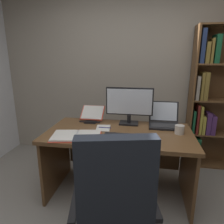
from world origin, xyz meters
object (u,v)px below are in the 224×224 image
monitor (129,105)px  laptop (164,121)px  keyboard (125,137)px  pen (105,128)px  open_binder (76,136)px  coffee_mug (179,130)px  bookshelf (214,100)px  notepad (103,128)px  reading_stand_with_book (92,114)px  office_chair (115,217)px  computer_mouse (156,138)px  desk (120,146)px

monitor → laptop: 0.44m
keyboard → pen: size_ratio=3.00×
open_binder → coffee_mug: 1.06m
bookshelf → notepad: bookshelf is taller
bookshelf → open_binder: bearing=-145.4°
laptop → reading_stand_with_book: laptop is taller
laptop → notepad: 0.71m
coffee_mug → laptop: bearing=119.4°
reading_stand_with_book → notepad: reading_stand_with_book is taller
keyboard → pen: (-0.25, 0.23, 0.00)m
office_chair → pen: (-0.26, 0.95, 0.30)m
bookshelf → computer_mouse: size_ratio=18.42×
laptop → keyboard: 0.61m
office_chair → keyboard: size_ratio=2.62×
desk → computer_mouse: bearing=-33.2°
monitor → keyboard: monitor is taller
monitor → pen: (-0.25, -0.22, -0.21)m
desk → bookshelf: bearing=33.8°
open_binder → coffee_mug: bearing=4.4°
bookshelf → notepad: bearing=-149.4°
desk → laptop: 0.59m
desk → coffee_mug: size_ratio=16.29×
bookshelf → coffee_mug: (-0.55, -0.82, -0.16)m
desk → pen: (-0.17, -0.02, 0.22)m
computer_mouse → desk: bearing=146.8°
open_binder → office_chair: bearing=-63.7°
desk → keyboard: 0.34m
office_chair → bookshelf: bearing=45.6°
reading_stand_with_book → pen: (0.21, -0.27, -0.07)m
reading_stand_with_book → notepad: 0.34m
office_chair → laptop: 1.29m
open_binder → desk: bearing=26.9°
keyboard → reading_stand_with_book: size_ratio=1.49×
desk → monitor: size_ratio=2.83×
desk → pen: size_ratio=11.07×
bookshelf → open_binder: 1.92m
office_chair → keyboard: office_chair is taller
office_chair → pen: 1.03m
laptop → pen: bearing=-160.7°
keyboard → notepad: size_ratio=2.00×
office_chair → notepad: size_ratio=5.23×
notepad → coffee_mug: 0.81m
keyboard → coffee_mug: (0.54, 0.21, 0.03)m
reading_stand_with_book → keyboard: bearing=-47.3°
reading_stand_with_book → monitor: bearing=-6.6°
coffee_mug → keyboard: bearing=-158.6°
laptop → computer_mouse: size_ratio=3.31×
notepad → computer_mouse: bearing=-22.2°
monitor → open_binder: size_ratio=1.03×
laptop → desk: bearing=-156.7°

